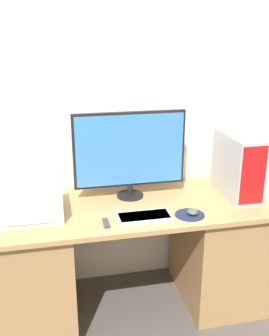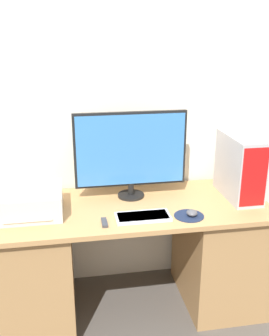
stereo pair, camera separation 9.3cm
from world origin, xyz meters
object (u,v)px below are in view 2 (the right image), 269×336
(keyboard, at_px, (143,217))
(mouse, at_px, (192,213))
(printer, at_px, (29,202))
(remote_control, at_px, (104,223))
(monitor, at_px, (131,151))
(computer_tower, at_px, (240,167))

(keyboard, bearing_deg, mouse, -4.75)
(mouse, distance_m, printer, 0.97)
(mouse, xyz_separation_m, printer, (-0.95, 0.20, 0.05))
(remote_control, bearing_deg, monitor, 59.71)
(keyboard, bearing_deg, computer_tower, 17.41)
(keyboard, xyz_separation_m, mouse, (0.29, -0.02, 0.01))
(monitor, height_order, remote_control, monitor)
(keyboard, bearing_deg, printer, 164.88)
(keyboard, xyz_separation_m, remote_control, (-0.23, -0.03, -0.00))
(monitor, height_order, computer_tower, monitor)
(monitor, bearing_deg, computer_tower, -9.72)
(mouse, bearing_deg, monitor, 130.72)
(printer, distance_m, remote_control, 0.48)
(mouse, bearing_deg, remote_control, -179.17)
(monitor, distance_m, computer_tower, 0.72)
(mouse, xyz_separation_m, remote_control, (-0.52, -0.01, -0.01))
(mouse, bearing_deg, printer, 167.99)
(monitor, distance_m, remote_control, 0.52)
(keyboard, relative_size, printer, 0.83)
(printer, bearing_deg, monitor, 13.75)
(computer_tower, bearing_deg, keyboard, -162.59)
(mouse, bearing_deg, computer_tower, 31.32)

